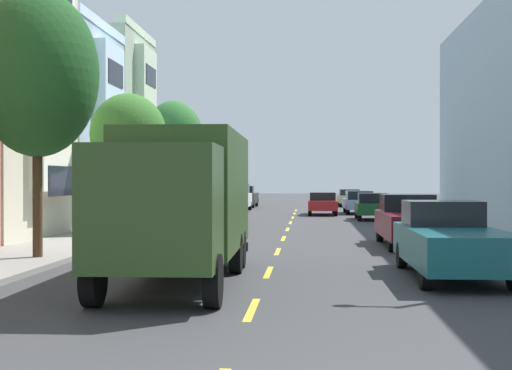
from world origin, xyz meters
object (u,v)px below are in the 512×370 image
(parked_sedan_champagne, at_px, (349,197))
(delivery_box_truck, at_px, (182,196))
(parked_pickup_black, at_px, (244,197))
(parked_suv_white, at_px, (236,197))
(parked_pickup_teal, at_px, (450,241))
(moving_red_sedan, at_px, (322,203))
(parked_sedan_orange, at_px, (218,205))
(parked_pickup_burgundy, at_px, (411,222))
(street_tree_third, at_px, (128,134))
(street_tree_farthest, at_px, (174,138))
(parked_hatchback_forest, at_px, (372,206))
(street_tree_second, at_px, (37,74))
(parked_wagon_sky, at_px, (359,201))

(parked_sedan_champagne, bearing_deg, delivery_box_truck, -97.78)
(parked_pickup_black, relative_size, parked_suv_white, 1.11)
(parked_pickup_teal, bearing_deg, moving_red_sedan, 94.80)
(parked_sedan_orange, bearing_deg, parked_pickup_burgundy, -62.63)
(parked_pickup_burgundy, relative_size, parked_sedan_champagne, 1.18)
(street_tree_third, distance_m, parked_pickup_burgundy, 12.10)
(street_tree_farthest, relative_size, parked_hatchback_forest, 1.59)
(parked_sedan_champagne, relative_size, parked_sedan_orange, 1.00)
(street_tree_second, bearing_deg, moving_red_sedan, 72.95)
(delivery_box_truck, xyz_separation_m, parked_wagon_sky, (6.01, 31.89, -1.09))
(parked_sedan_champagne, height_order, moving_red_sedan, same)
(parked_sedan_champagne, xyz_separation_m, moving_red_sedan, (-2.45, -14.18, 0.00))
(parked_sedan_champagne, xyz_separation_m, parked_wagon_sky, (-0.04, -12.42, 0.05))
(street_tree_farthest, distance_m, parked_pickup_burgundy, 18.17)
(parked_hatchback_forest, distance_m, parked_suv_white, 13.65)
(parked_pickup_black, xyz_separation_m, parked_sedan_champagne, (8.57, 2.29, -0.08))
(parked_hatchback_forest, relative_size, parked_wagon_sky, 0.85)
(street_tree_farthest, relative_size, parked_suv_white, 1.33)
(parked_suv_white, bearing_deg, parked_wagon_sky, -21.18)
(parked_pickup_black, relative_size, parked_pickup_teal, 1.00)
(street_tree_second, bearing_deg, delivery_box_truck, -36.55)
(parked_pickup_black, bearing_deg, parked_suv_white, -89.40)
(street_tree_second, bearing_deg, parked_pickup_black, 86.91)
(moving_red_sedan, bearing_deg, parked_hatchback_forest, -64.31)
(parked_sedan_champagne, relative_size, parked_wagon_sky, 0.96)
(parked_wagon_sky, bearing_deg, parked_sedan_orange, -144.55)
(delivery_box_truck, xyz_separation_m, parked_pickup_black, (-2.51, 42.03, -1.06))
(parked_sedan_orange, xyz_separation_m, parked_suv_white, (0.09, 9.35, 0.24))
(parked_suv_white, bearing_deg, parked_hatchback_forest, -50.46)
(parked_pickup_black, distance_m, parked_pickup_teal, 41.73)
(parked_pickup_black, height_order, moving_red_sedan, parked_pickup_black)
(parked_pickup_black, height_order, parked_hatchback_forest, parked_pickup_black)
(street_tree_farthest, xyz_separation_m, parked_wagon_sky, (10.61, 8.85, -3.70))
(parked_hatchback_forest, relative_size, moving_red_sedan, 0.89)
(parked_sedan_orange, relative_size, parked_wagon_sky, 0.96)
(street_tree_farthest, height_order, parked_hatchback_forest, street_tree_farthest)
(parked_suv_white, bearing_deg, street_tree_farthest, -100.08)
(street_tree_farthest, xyz_separation_m, moving_red_sedan, (8.20, 7.10, -3.75))
(parked_sedan_champagne, bearing_deg, street_tree_farthest, -116.59)
(delivery_box_truck, bearing_deg, parked_pickup_black, 93.42)
(parked_sedan_champagne, bearing_deg, street_tree_third, -108.91)
(street_tree_second, relative_size, parked_wagon_sky, 1.55)
(parked_hatchback_forest, distance_m, parked_wagon_sky, 7.25)
(street_tree_second, xyz_separation_m, parked_wagon_sky, (10.61, 28.49, -4.32))
(street_tree_third, distance_m, parked_sedan_champagne, 33.04)
(parked_sedan_champagne, height_order, parked_hatchback_forest, parked_hatchback_forest)
(street_tree_second, relative_size, parked_sedan_orange, 1.62)
(street_tree_third, height_order, parked_pickup_black, street_tree_third)
(parked_sedan_orange, xyz_separation_m, parked_wagon_sky, (8.54, 6.08, 0.05))
(street_tree_second, distance_m, parked_hatchback_forest, 24.24)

